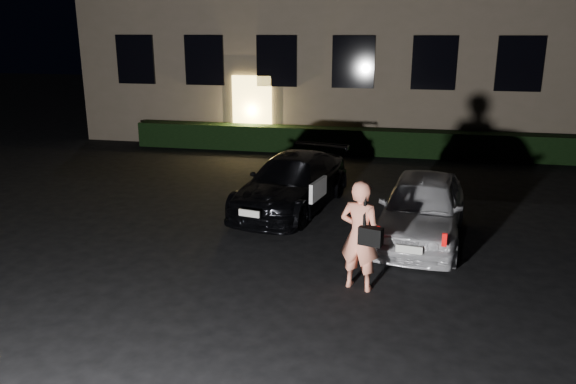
# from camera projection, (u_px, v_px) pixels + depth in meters

# --- Properties ---
(ground) EXTENTS (80.00, 80.00, 0.00)m
(ground) POSITION_uv_depth(u_px,v_px,m) (283.00, 288.00, 9.11)
(ground) COLOR black
(ground) RESTS_ON ground
(hedge) EXTENTS (15.00, 0.70, 0.85)m
(hedge) POSITION_uv_depth(u_px,v_px,m) (350.00, 141.00, 18.86)
(hedge) COLOR black
(hedge) RESTS_ON ground
(sedan) EXTENTS (2.52, 4.50, 1.23)m
(sedan) POSITION_uv_depth(u_px,v_px,m) (292.00, 183.00, 13.01)
(sedan) COLOR black
(sedan) RESTS_ON ground
(hatch) EXTENTS (2.03, 4.05, 1.33)m
(hatch) POSITION_uv_depth(u_px,v_px,m) (422.00, 207.00, 11.05)
(hatch) COLOR silver
(hatch) RESTS_ON ground
(man) EXTENTS (0.76, 0.61, 1.81)m
(man) POSITION_uv_depth(u_px,v_px,m) (360.00, 235.00, 8.86)
(man) COLOR #FF9170
(man) RESTS_ON ground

